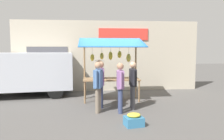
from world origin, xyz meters
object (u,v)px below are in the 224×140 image
shopper_with_shopping_bag (120,84)px  shopper_with_ponytail (101,81)px  parked_van (16,71)px  produce_crate_near (134,120)px  shopper_in_grey_tee (98,83)px  shopper_in_striped_shirt (133,82)px  vendor_with_sunhat (99,75)px  market_stall (112,62)px

shopper_with_shopping_bag → shopper_with_ponytail: size_ratio=0.99×
parked_van → produce_crate_near: bearing=129.3°
shopper_in_grey_tee → parked_van: 4.39m
shopper_with_shopping_bag → produce_crate_near: 1.50m
shopper_in_striped_shirt → shopper_in_grey_tee: size_ratio=0.99×
vendor_with_sunhat → produce_crate_near: size_ratio=2.92×
shopper_with_ponytail → vendor_with_sunhat: bearing=4.2°
shopper_with_ponytail → produce_crate_near: (-0.78, 1.98, -0.77)m
shopper_with_ponytail → shopper_in_grey_tee: bearing=173.3°
parked_van → produce_crate_near: parked_van is taller
market_stall → parked_van: market_stall is taller
shopper_with_shopping_bag → vendor_with_sunhat: bearing=17.4°
market_stall → shopper_in_grey_tee: size_ratio=1.52×
shopper_with_shopping_bag → produce_crate_near: size_ratio=2.96×
vendor_with_sunhat → shopper_with_shopping_bag: shopper_with_shopping_bag is taller
market_stall → shopper_with_shopping_bag: size_ratio=1.55×
shopper_with_ponytail → produce_crate_near: size_ratio=2.98×
shopper_in_grey_tee → shopper_with_ponytail: shopper_in_grey_tee is taller
market_stall → vendor_with_sunhat: size_ratio=1.57×
market_stall → vendor_with_sunhat: bearing=-56.8°
parked_van → shopper_with_ponytail: bearing=141.8°
shopper_with_shopping_bag → shopper_with_ponytail: shopper_with_ponytail is taller
shopper_with_ponytail → produce_crate_near: bearing=-153.9°
shopper_with_ponytail → parked_van: parked_van is taller
vendor_with_sunhat → parked_van: size_ratio=0.35×
shopper_in_striped_shirt → parked_van: size_ratio=0.35×
shopper_in_striped_shirt → parked_van: parked_van is taller
vendor_with_sunhat → shopper_with_ponytail: (0.01, 1.74, 0.00)m
vendor_with_sunhat → shopper_in_striped_shirt: size_ratio=0.98×
shopper_with_ponytail → parked_van: 4.15m
vendor_with_sunhat → shopper_with_shopping_bag: size_ratio=0.99×
vendor_with_sunhat → produce_crate_near: 3.88m
vendor_with_sunhat → shopper_with_shopping_bag: bearing=24.1°
vendor_with_sunhat → shopper_with_ponytail: 1.74m
produce_crate_near → market_stall: bearing=-84.3°
vendor_with_sunhat → produce_crate_near: (-0.77, 3.72, -0.77)m
shopper_in_grey_tee → shopper_with_shopping_bag: bearing=-85.0°
vendor_with_sunhat → shopper_in_striped_shirt: bearing=38.7°
market_stall → shopper_with_ponytail: size_ratio=1.54×
shopper_with_ponytail → produce_crate_near: shopper_with_ponytail is taller
shopper_in_striped_shirt → shopper_in_grey_tee: shopper_in_grey_tee is taller
shopper_in_grey_tee → parked_van: size_ratio=0.36×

